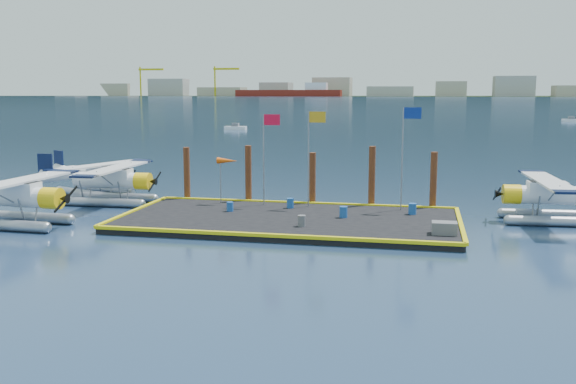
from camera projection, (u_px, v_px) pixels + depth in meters
name	position (u px, v px, depth m)	size (l,w,h in m)	color
ground	(289.00, 224.00, 38.60)	(4000.00, 4000.00, 0.00)	navy
dock	(289.00, 220.00, 38.57)	(20.00, 10.00, 0.40)	black
dock_bumpers	(289.00, 216.00, 38.53)	(20.25, 10.25, 0.18)	#D5C70C
far_backdrop	(515.00, 90.00, 1667.98)	(3050.00, 2050.00, 810.00)	black
seaplane_a	(13.00, 200.00, 37.62)	(9.36, 10.31, 3.67)	#9398A1
seaplane_b	(110.00, 183.00, 45.07)	(8.87, 9.77, 3.49)	#9398A1
seaplane_c	(97.00, 177.00, 48.81)	(8.39, 8.87, 3.22)	#9398A1
seaplane_d	(554.00, 198.00, 38.68)	(8.89, 9.80, 3.48)	#9398A1
drum_0	(230.00, 207.00, 40.40)	(0.42, 0.42, 0.59)	#1C4E9C
drum_2	(343.00, 212.00, 38.39)	(0.47, 0.47, 0.67)	#1C4E9C
drum_3	(302.00, 221.00, 35.92)	(0.44, 0.44, 0.62)	#5A595F
drum_4	(412.00, 209.00, 39.40)	(0.48, 0.48, 0.68)	#1C4E9C
drum_5	(290.00, 203.00, 41.51)	(0.45, 0.45, 0.64)	#1C4E9C
crate	(444.00, 228.00, 33.92)	(1.32, 0.88, 0.66)	#5A595F
flagpole_red	(267.00, 145.00, 42.06)	(1.14, 0.08, 6.00)	gray
flagpole_yellow	(312.00, 144.00, 41.43)	(1.14, 0.08, 6.20)	gray
flagpole_blue	(406.00, 143.00, 40.19)	(1.14, 0.08, 6.50)	gray
windsock	(227.00, 162.00, 42.79)	(1.40, 0.44, 3.12)	gray
piling_0	(187.00, 176.00, 45.24)	(0.44, 0.44, 4.00)	#401D12
piling_1	(248.00, 176.00, 44.31)	(0.44, 0.44, 4.20)	#401D12
piling_2	(312.00, 181.00, 43.43)	(0.44, 0.44, 3.80)	#401D12
piling_3	(372.00, 179.00, 42.57)	(0.44, 0.44, 4.30)	#401D12
piling_4	(433.00, 183.00, 41.79)	(0.44, 0.44, 4.00)	#401D12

